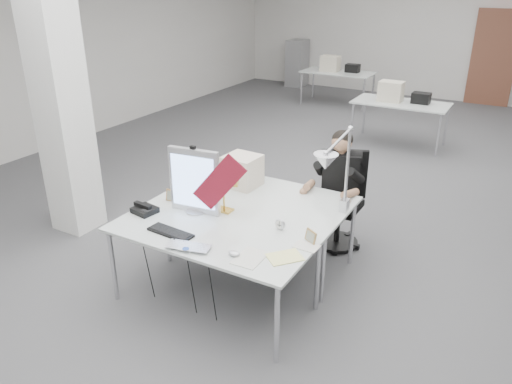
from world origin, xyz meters
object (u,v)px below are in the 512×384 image
seated_person (340,171)px  laptop (186,250)px  desk_phone (145,210)px  architect_lamp (337,180)px  office_chair (339,199)px  bankers_lamp (224,194)px  desk_main (212,233)px  monitor (194,181)px  beige_monitor (242,171)px

seated_person → laptop: 2.01m
desk_phone → architect_lamp: size_ratio=0.25×
laptop → seated_person: bearing=60.0°
office_chair → bankers_lamp: (-0.71, -1.19, 0.36)m
desk_main → monitor: (-0.36, 0.26, 0.32)m
office_chair → architect_lamp: architect_lamp is taller
bankers_lamp → architect_lamp: size_ratio=0.41×
seated_person → laptop: size_ratio=2.73×
seated_person → architect_lamp: 0.92m
bankers_lamp → office_chair: bearing=37.9°
laptop → architect_lamp: architect_lamp is taller
desk_phone → beige_monitor: (0.45, 1.01, 0.14)m
bankers_lamp → desk_phone: (-0.62, -0.40, -0.14)m
desk_main → seated_person: bearing=69.7°
monitor → laptop: (0.37, -0.64, -0.29)m
laptop → monitor: bearing=105.8°
bankers_lamp → laptop: bearing=-101.1°
desk_main → architect_lamp: 1.18m
office_chair → monitor: (-0.93, -1.33, 0.50)m
office_chair → architect_lamp: bearing=-94.9°
office_chair → desk_phone: bearing=-151.9°
seated_person → office_chair: bearing=67.9°
seated_person → bankers_lamp: seated_person is taller
desk_main → laptop: laptop is taller
office_chair → monitor: 1.70m
monitor → beige_monitor: monitor is taller
monitor → architect_lamp: (1.20, 0.44, 0.10)m
desk_phone → beige_monitor: bearing=75.4°
architect_lamp → desk_phone: bearing=-152.2°
office_chair → desk_phone: size_ratio=5.45×
office_chair → bankers_lamp: 1.43m
desk_main → architect_lamp: size_ratio=2.21×
office_chair → seated_person: 0.34m
laptop → architect_lamp: 1.43m
monitor → desk_phone: bearing=-154.1°
office_chair → laptop: (-0.56, -1.98, 0.20)m
beige_monitor → seated_person: bearing=34.9°
monitor → bankers_lamp: monitor is taller
office_chair → architect_lamp: 1.11m
desk_main → bankers_lamp: size_ratio=5.35×
desk_main → office_chair: office_chair is taller
desk_phone → seated_person: bearing=58.9°
desk_main → desk_phone: desk_phone is taller
desk_main → beige_monitor: (-0.30, 1.01, 0.18)m
desk_main → beige_monitor: size_ratio=5.22×
desk_main → beige_monitor: 1.07m
monitor → beige_monitor: bearing=79.0°
office_chair → monitor: size_ratio=1.83×
bankers_lamp → beige_monitor: bankers_lamp is taller
beige_monitor → architect_lamp: bearing=-11.4°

